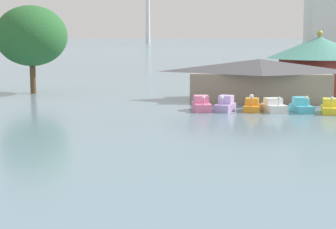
{
  "coord_description": "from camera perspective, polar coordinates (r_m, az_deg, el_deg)",
  "views": [
    {
      "loc": [
        5.26,
        -13.17,
        6.86
      ],
      "look_at": [
        1.81,
        18.51,
        2.12
      ],
      "focal_mm": 57.66,
      "sensor_mm": 36.0,
      "label": 1
    }
  ],
  "objects": [
    {
      "name": "pedal_boat_pink",
      "position": [
        49.07,
        3.56,
        1.04
      ],
      "size": [
        2.02,
        3.15,
        1.5
      ],
      "rotation": [
        0.0,
        0.0,
        -1.37
      ],
      "color": "pink",
      "rests_on": "ground"
    },
    {
      "name": "pedal_boat_lavender",
      "position": [
        49.08,
        6.08,
        1.02
      ],
      "size": [
        2.05,
        2.93,
        1.49
      ],
      "rotation": [
        0.0,
        0.0,
        -1.86
      ],
      "color": "#B299D8",
      "rests_on": "ground"
    },
    {
      "name": "pedal_boat_orange",
      "position": [
        49.19,
        8.86,
        0.9
      ],
      "size": [
        1.63,
        2.55,
        1.66
      ],
      "rotation": [
        0.0,
        0.0,
        -1.67
      ],
      "color": "orange",
      "rests_on": "ground"
    },
    {
      "name": "pedal_boat_white",
      "position": [
        49.14,
        11.15,
        0.85
      ],
      "size": [
        2.33,
        2.86,
        1.48
      ],
      "rotation": [
        0.0,
        0.0,
        -1.27
      ],
      "color": "white",
      "rests_on": "ground"
    },
    {
      "name": "pedal_boat_cyan",
      "position": [
        49.43,
        13.93,
        0.84
      ],
      "size": [
        2.03,
        2.79,
        1.58
      ],
      "rotation": [
        0.0,
        0.0,
        -1.33
      ],
      "color": "#4CB7CC",
      "rests_on": "ground"
    },
    {
      "name": "pedal_boat_yellow",
      "position": [
        49.45,
        16.79,
        0.71
      ],
      "size": [
        1.74,
        2.8,
        1.6
      ],
      "rotation": [
        0.0,
        0.0,
        -1.68
      ],
      "color": "yellow",
      "rests_on": "ground"
    },
    {
      "name": "boathouse",
      "position": [
        57.2,
        9.61,
        3.75
      ],
      "size": [
        15.18,
        7.55,
        4.34
      ],
      "color": "gray",
      "rests_on": "ground"
    },
    {
      "name": "green_roof_pavilion",
      "position": [
        66.41,
        15.65,
        5.47
      ],
      "size": [
        12.23,
        12.23,
        7.33
      ],
      "color": "#993328",
      "rests_on": "ground"
    },
    {
      "name": "shoreline_tree_tall_left",
      "position": [
        65.02,
        -14.24,
        8.05
      ],
      "size": [
        8.3,
        8.3,
        10.2
      ],
      "color": "brown",
      "rests_on": "ground"
    }
  ]
}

